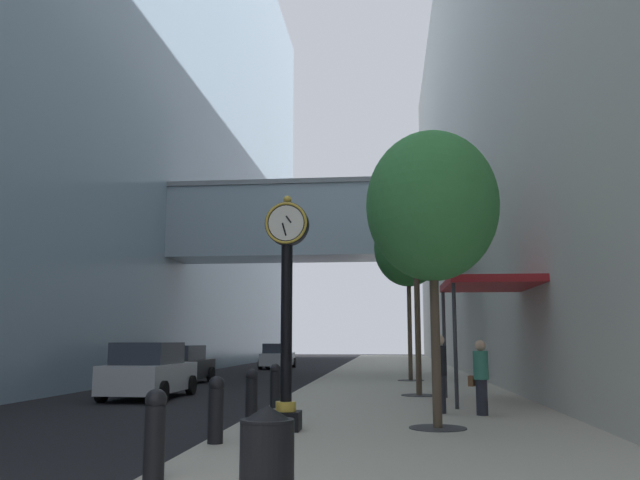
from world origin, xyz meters
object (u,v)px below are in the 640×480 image
street_tree_mid_far (408,248)px  pedestrian_walking (481,375)px  car_silver_far (149,371)px  bollard_second (216,408)px  street_tree_mid_near (415,215)px  bollard_nearest (155,432)px  bollard_fourth (275,385)px  trash_bin (267,460)px  car_black_near (180,365)px  street_clock (287,298)px  bollard_third (252,394)px  car_white_mid (278,356)px  pedestrian_by_clock (440,371)px  street_tree_near (432,206)px

street_tree_mid_far → pedestrian_walking: bearing=-84.9°
pedestrian_walking → car_silver_far: pedestrian_walking is taller
bollard_second → street_tree_mid_near: street_tree_mid_near is taller
bollard_nearest → street_tree_mid_near: street_tree_mid_near is taller
bollard_nearest → bollard_fourth: (0.00, 8.62, 0.00)m
trash_bin → car_black_near: bearing=109.9°
street_clock → bollard_third: size_ratio=4.15×
car_black_near → car_silver_far: bearing=-80.1°
pedestrian_walking → bollard_third: bearing=-160.6°
car_silver_far → street_tree_mid_near: bearing=1.8°
street_tree_mid_far → bollard_nearest: bearing=-100.5°
street_clock → car_white_mid: size_ratio=1.00×
pedestrian_by_clock → bollard_second: bearing=-129.1°
bollard_nearest → street_tree_near: 7.38m
bollard_nearest → car_white_mid: bearing=97.1°
street_tree_near → pedestrian_walking: street_tree_near is taller
bollard_nearest → pedestrian_by_clock: bearing=62.8°
street_tree_near → car_white_mid: size_ratio=1.31×
bollard_third → trash_bin: size_ratio=1.03×
street_tree_mid_far → car_black_near: bearing=-174.4°
trash_bin → car_black_near: size_ratio=0.25×
street_tree_mid_near → trash_bin: size_ratio=6.95×
street_clock → bollard_nearest: 5.00m
bollard_second → car_black_near: (-5.90, 16.50, 0.07)m
street_tree_near → trash_bin: street_tree_near is taller
street_tree_near → car_white_mid: bearing=105.2°
bollard_third → trash_bin: (1.67, -7.34, -0.03)m
car_silver_far → bollard_fourth: bearing=-39.3°
pedestrian_by_clock → bollard_nearest: bearing=-117.2°
bollard_third → trash_bin: 7.52m
car_silver_far → pedestrian_walking: bearing=-27.4°
car_silver_far → pedestrian_by_clock: bearing=-28.0°
trash_bin → pedestrian_walking: (3.24, 9.07, 0.34)m
street_tree_near → pedestrian_by_clock: street_tree_near is taller
bollard_nearest → pedestrian_by_clock: size_ratio=0.60×
pedestrian_walking → pedestrian_by_clock: size_ratio=0.93×
street_tree_mid_near → street_tree_mid_far: (0.00, 7.60, 0.02)m
car_black_near → street_tree_mid_near: bearing=-34.6°
bollard_nearest → trash_bin: bearing=-43.5°
bollard_nearest → pedestrian_walking: bearing=56.7°
bollard_fourth → car_white_mid: size_ratio=0.24×
street_clock → bollard_second: street_clock is taller
street_tree_near → bollard_nearest: bearing=-126.3°
street_tree_mid_far → bollard_fourth: bearing=-107.8°
bollard_nearest → bollard_third: (0.00, 5.75, 0.00)m
street_tree_mid_far → trash_bin: size_ratio=6.97×
street_clock → car_black_near: bearing=114.6°
car_black_near → trash_bin: bearing=-70.1°
bollard_third → car_black_near: car_black_near is taller
trash_bin → street_tree_mid_far: bearing=84.6°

